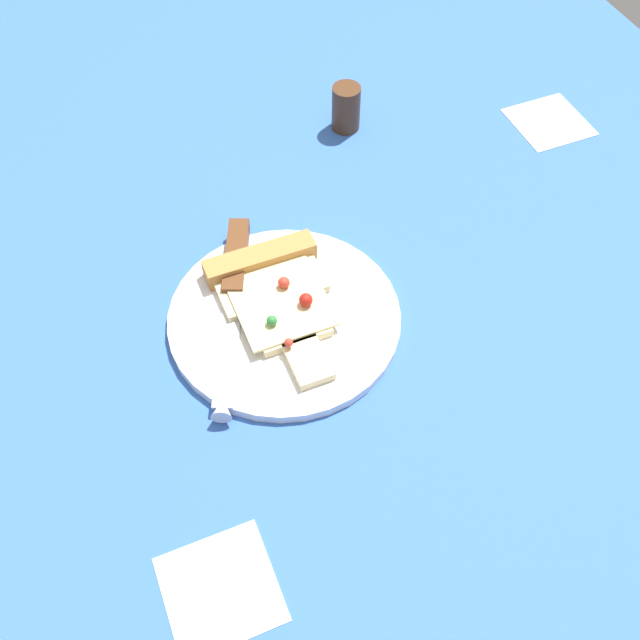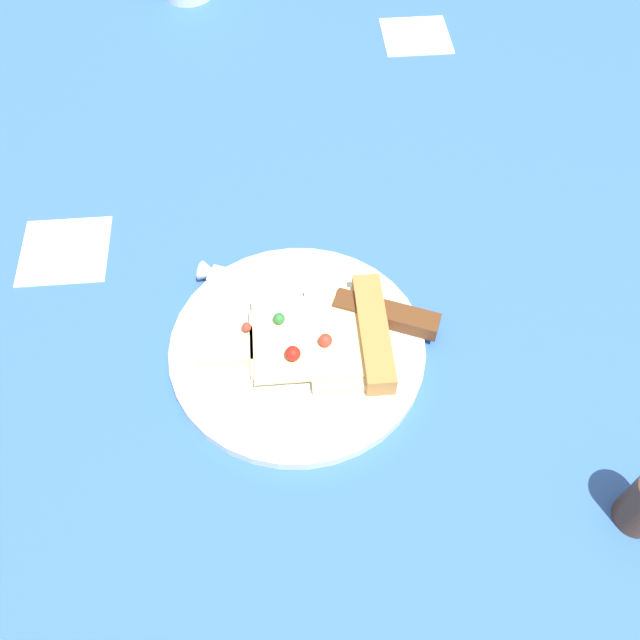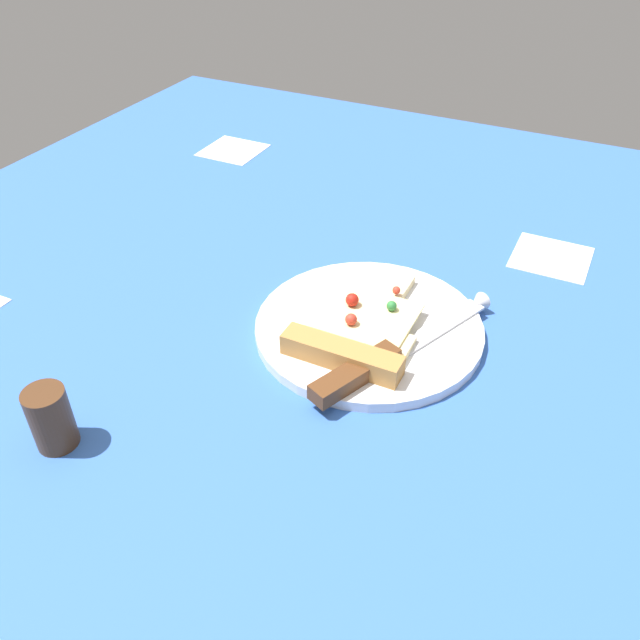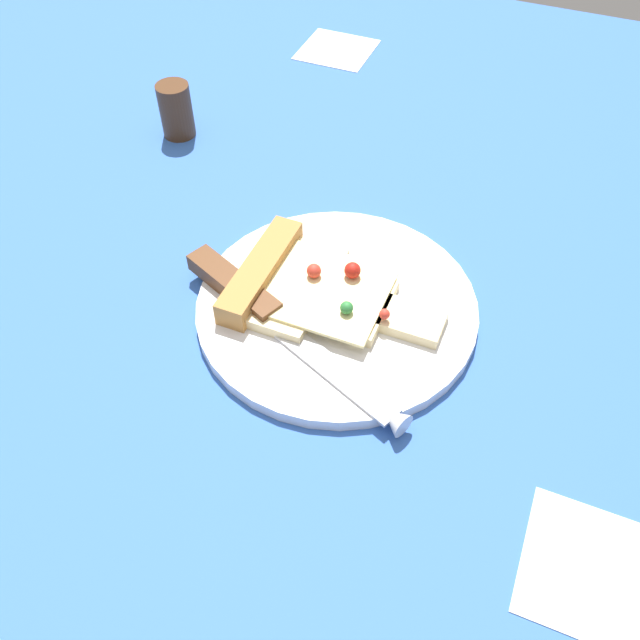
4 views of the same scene
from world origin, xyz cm
name	(u,v)px [view 2 (image 2 of 4)]	position (x,y,z in cm)	size (l,w,h in cm)	color
ground_plane	(373,315)	(-0.01, 0.02, -1.50)	(141.55, 141.55, 3.00)	#3360B7
plate	(297,348)	(-4.70, 7.86, 0.57)	(23.70, 23.70, 1.14)	silver
pizza_slice	(325,338)	(-4.71, 5.28, 1.94)	(12.01, 17.43, 2.70)	beige
knife	(340,303)	(-0.73, 3.55, 1.74)	(11.27, 22.93, 2.45)	silver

